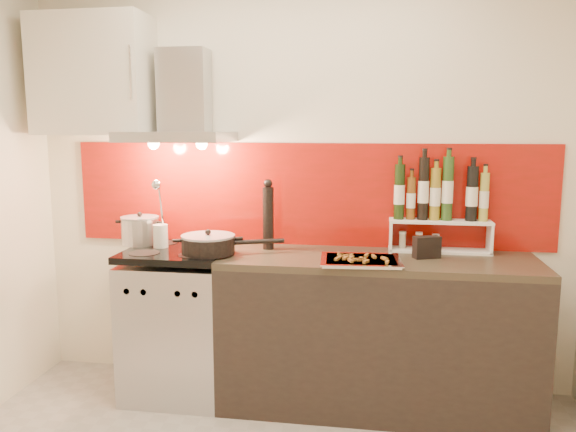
% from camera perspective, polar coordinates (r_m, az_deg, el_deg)
% --- Properties ---
extents(back_wall, '(3.40, 0.02, 2.60)m').
position_cam_1_polar(back_wall, '(3.53, 1.14, 3.53)').
color(back_wall, silver).
rests_on(back_wall, ground).
extents(backsplash, '(3.00, 0.02, 0.64)m').
position_cam_1_polar(backsplash, '(3.52, 1.92, 2.20)').
color(backsplash, maroon).
rests_on(backsplash, back_wall).
extents(range_stove, '(0.60, 0.60, 0.91)m').
position_cam_1_polar(range_stove, '(3.59, -10.94, -10.63)').
color(range_stove, '#B7B7BA').
rests_on(range_stove, ground).
extents(counter, '(1.80, 0.60, 0.90)m').
position_cam_1_polar(counter, '(3.39, 8.96, -11.58)').
color(counter, black).
rests_on(counter, ground).
extents(range_hood, '(0.62, 0.50, 0.61)m').
position_cam_1_polar(range_hood, '(3.52, -10.77, 10.58)').
color(range_hood, '#B7B7BA').
rests_on(range_hood, back_wall).
extents(upper_cabinet, '(0.70, 0.35, 0.72)m').
position_cam_1_polar(upper_cabinet, '(3.74, -19.12, 13.33)').
color(upper_cabinet, beige).
rests_on(upper_cabinet, back_wall).
extents(stock_pot, '(0.24, 0.24, 0.20)m').
position_cam_1_polar(stock_pot, '(3.64, -14.78, -1.40)').
color(stock_pot, '#B7B7BA').
rests_on(stock_pot, range_stove).
extents(saute_pan, '(0.58, 0.33, 0.14)m').
position_cam_1_polar(saute_pan, '(3.29, -8.00, -2.84)').
color(saute_pan, black).
rests_on(saute_pan, range_stove).
extents(utensil_jar, '(0.09, 0.14, 0.43)m').
position_cam_1_polar(utensil_jar, '(3.49, -12.88, -1.24)').
color(utensil_jar, silver).
rests_on(utensil_jar, range_stove).
extents(pepper_mill, '(0.07, 0.07, 0.43)m').
position_cam_1_polar(pepper_mill, '(3.40, -2.03, 0.06)').
color(pepper_mill, black).
rests_on(pepper_mill, counter).
extents(step_shelf, '(0.59, 0.16, 0.57)m').
position_cam_1_polar(step_shelf, '(3.44, 15.03, 0.89)').
color(step_shelf, white).
rests_on(step_shelf, counter).
extents(caddy_box, '(0.16, 0.12, 0.13)m').
position_cam_1_polar(caddy_box, '(3.28, 13.92, -3.14)').
color(caddy_box, black).
rests_on(caddy_box, counter).
extents(baking_tray, '(0.46, 0.36, 0.03)m').
position_cam_1_polar(baking_tray, '(3.11, 7.38, -4.47)').
color(baking_tray, silver).
rests_on(baking_tray, counter).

